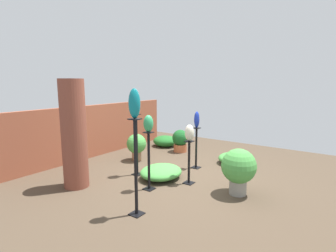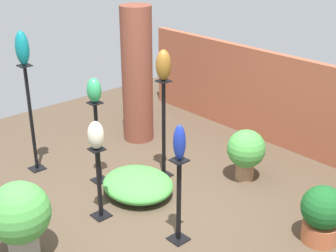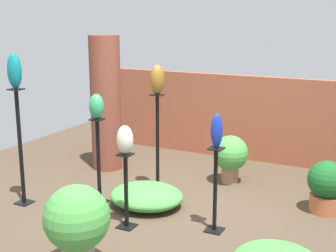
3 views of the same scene
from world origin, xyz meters
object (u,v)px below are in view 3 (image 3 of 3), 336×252
art_vase_bronze (157,80)px  art_vase_ivory (125,140)px  potted_plant_walkway_edge (77,222)px  potted_plant_mid_right (230,155)px  pedestal_jade (99,165)px  art_vase_cobalt (217,131)px  art_vase_jade (97,106)px  pedestal_teal (21,152)px  potted_plant_back_center (326,185)px  pedestal_ivory (126,195)px  pedestal_bronze (158,147)px  pedestal_cobalt (215,194)px  brick_pillar (106,103)px  art_vase_teal (14,71)px

art_vase_bronze → art_vase_ivory: bearing=-79.1°
potted_plant_walkway_edge → potted_plant_mid_right: 3.05m
pedestal_jade → art_vase_cobalt: 1.81m
pedestal_jade → art_vase_jade: bearing=90.0°
pedestal_teal → art_vase_ivory: size_ratio=4.64×
art_vase_bronze → potted_plant_back_center: 2.59m
pedestal_ivory → art_vase_cobalt: (0.96, 0.37, 0.79)m
pedestal_teal → art_vase_bronze: art_vase_bronze is taller
pedestal_teal → art_vase_bronze: bearing=41.9°
pedestal_bronze → art_vase_cobalt: art_vase_cobalt is taller
pedestal_ivory → art_vase_jade: bearing=146.3°
pedestal_cobalt → potted_plant_back_center: pedestal_cobalt is taller
art_vase_ivory → art_vase_jade: bearing=146.3°
art_vase_jade → pedestal_jade: bearing=-90.0°
pedestal_cobalt → potted_plant_mid_right: size_ratio=1.39×
art_vase_cobalt → potted_plant_mid_right: bearing=103.2°
brick_pillar → pedestal_teal: 1.80m
potted_plant_walkway_edge → art_vase_cobalt: bearing=57.7°
potted_plant_walkway_edge → potted_plant_back_center: (1.94, 2.54, -0.15)m
pedestal_bronze → pedestal_jade: bearing=-122.7°
pedestal_bronze → potted_plant_back_center: pedestal_bronze is taller
pedestal_jade → pedestal_bronze: pedestal_bronze is taller
art_vase_bronze → brick_pillar: bearing=156.3°
pedestal_ivory → art_vase_bronze: size_ratio=2.24×
brick_pillar → pedestal_cobalt: brick_pillar is taller
pedestal_teal → potted_plant_back_center: (3.62, 1.52, -0.36)m
pedestal_jade → art_vase_cobalt: bearing=-3.5°
brick_pillar → art_vase_cobalt: (2.41, -1.39, 0.12)m
pedestal_jade → pedestal_teal: (-0.89, -0.48, 0.19)m
art_vase_cobalt → potted_plant_mid_right: art_vase_cobalt is taller
art_vase_teal → potted_plant_back_center: bearing=22.7°
pedestal_cobalt → potted_plant_back_center: (1.06, 1.14, -0.10)m
pedestal_teal → art_vase_jade: 1.17m
brick_pillar → art_vase_bronze: brick_pillar is taller
pedestal_bronze → art_vase_cobalt: 1.57m
pedestal_cobalt → pedestal_jade: bearing=176.5°
art_vase_ivory → potted_plant_back_center: 2.62m
art_vase_bronze → art_vase_teal: art_vase_teal is taller
pedestal_ivory → potted_plant_walkway_edge: size_ratio=1.04×
potted_plant_walkway_edge → art_vase_jade: bearing=117.9°
brick_pillar → art_vase_cobalt: bearing=-29.9°
pedestal_jade → pedestal_teal: 1.02m
brick_pillar → potted_plant_mid_right: (2.03, 0.22, -0.65)m
art_vase_ivory → potted_plant_back_center: bearing=36.9°
art_vase_cobalt → art_vase_teal: (-2.56, -0.37, 0.57)m
art_vase_cobalt → potted_plant_walkway_edge: bearing=-122.3°
pedestal_teal → art_vase_cobalt: bearing=8.3°
brick_pillar → art_vase_bronze: bearing=-23.7°
art_vase_jade → potted_plant_back_center: 3.08m
pedestal_ivory → potted_plant_mid_right: pedestal_ivory is taller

